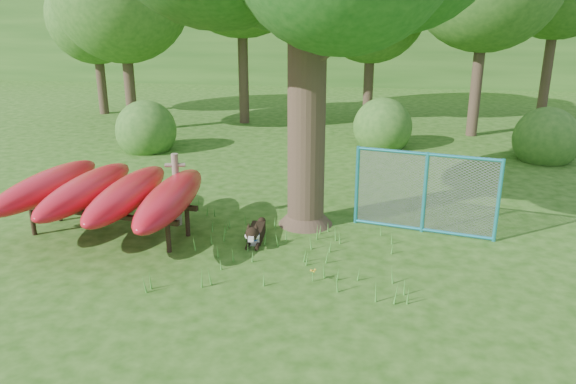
# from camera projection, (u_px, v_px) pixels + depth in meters

# --- Properties ---
(ground) EXTENTS (80.00, 80.00, 0.00)m
(ground) POSITION_uv_depth(u_px,v_px,m) (265.00, 272.00, 9.21)
(ground) COLOR #1F490E
(ground) RESTS_ON ground
(wooden_post) EXTENTS (0.40, 0.17, 1.46)m
(wooden_post) POSITION_uv_depth(u_px,v_px,m) (177.00, 188.00, 10.96)
(wooden_post) COLOR #6A6150
(wooden_post) RESTS_ON ground
(kayak_rack) EXTENTS (3.54, 3.67, 1.14)m
(kayak_rack) POSITION_uv_depth(u_px,v_px,m) (107.00, 192.00, 10.41)
(kayak_rack) COLOR black
(kayak_rack) RESTS_ON ground
(husky_dog) EXTENTS (0.29, 1.09, 0.48)m
(husky_dog) POSITION_uv_depth(u_px,v_px,m) (255.00, 234.00, 10.32)
(husky_dog) COLOR black
(husky_dog) RESTS_ON ground
(fence_section) EXTENTS (2.65, 0.66, 2.63)m
(fence_section) POSITION_uv_depth(u_px,v_px,m) (425.00, 193.00, 10.61)
(fence_section) COLOR #279AB7
(fence_section) RESTS_ON ground
(wildflower_clump) EXTENTS (0.10, 0.09, 0.22)m
(wildflower_clump) POSITION_uv_depth(u_px,v_px,m) (313.00, 272.00, 8.84)
(wildflower_clump) COLOR #46922F
(wildflower_clump) RESTS_ON ground
(bg_tree_c) EXTENTS (4.00, 4.00, 6.12)m
(bg_tree_c) POSITION_uv_depth(u_px,v_px,m) (372.00, 6.00, 19.90)
(bg_tree_c) COLOR #3B2C20
(bg_tree_c) RESTS_ON ground
(bg_tree_f) EXTENTS (3.60, 3.60, 5.55)m
(bg_tree_f) POSITION_uv_depth(u_px,v_px,m) (95.00, 17.00, 21.45)
(bg_tree_f) COLOR #3B2C20
(bg_tree_f) RESTS_ON ground
(shrub_left) EXTENTS (1.80, 1.80, 1.80)m
(shrub_left) POSITION_uv_depth(u_px,v_px,m) (148.00, 150.00, 16.93)
(shrub_left) COLOR #2D5F1E
(shrub_left) RESTS_ON ground
(shrub_right) EXTENTS (1.80, 1.80, 1.80)m
(shrub_right) POSITION_uv_depth(u_px,v_px,m) (543.00, 160.00, 15.84)
(shrub_right) COLOR #2D5F1E
(shrub_right) RESTS_ON ground
(shrub_mid) EXTENTS (1.80, 1.80, 1.80)m
(shrub_mid) POSITION_uv_depth(u_px,v_px,m) (381.00, 146.00, 17.39)
(shrub_mid) COLOR #2D5F1E
(shrub_mid) RESTS_ON ground
(wooded_hillside) EXTENTS (80.00, 12.00, 6.00)m
(wooded_hillside) POSITION_uv_depth(u_px,v_px,m) (347.00, 25.00, 34.54)
(wooded_hillside) COLOR #2D5F1E
(wooded_hillside) RESTS_ON ground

